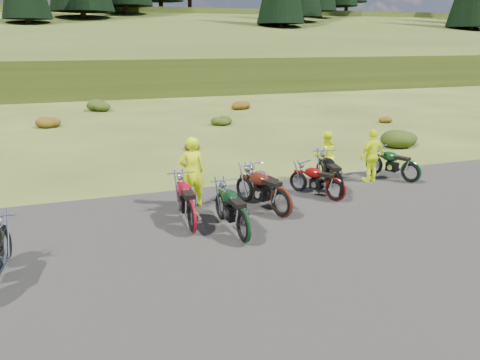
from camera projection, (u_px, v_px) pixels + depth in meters
name	position (u px, v px, depth m)	size (l,w,h in m)	color
ground	(296.00, 232.00, 11.10)	(300.00, 300.00, 0.00)	#3C4517
gravel_pad	(340.00, 269.00, 9.28)	(20.00, 12.00, 0.04)	black
hill_slope	(116.00, 78.00, 56.38)	(300.00, 46.00, 3.00)	#324316
hill_plateau	(95.00, 59.00, 110.71)	(300.00, 90.00, 9.17)	#324316
shrub_2	(47.00, 121.00, 24.08)	(1.30, 1.30, 0.77)	#63330C
shrub_3	(100.00, 104.00, 29.77)	(1.56, 1.56, 0.92)	#1E340D
shrub_4	(190.00, 145.00, 19.24)	(0.77, 0.77, 0.45)	#63330C
shrub_5	(221.00, 119.00, 24.92)	(1.03, 1.03, 0.61)	#1E340D
shrub_6	(240.00, 103.00, 30.60)	(1.30, 1.30, 0.77)	#63330C
shrub_7	(400.00, 135.00, 19.98)	(1.56, 1.56, 0.92)	#1E340D
shrub_8	(383.00, 118.00, 25.75)	(0.77, 0.77, 0.45)	#63330C
motorcycle_1	(193.00, 234.00, 10.99)	(2.23, 0.74, 1.17)	maroon
motorcycle_2	(243.00, 243.00, 10.45)	(2.20, 0.73, 1.15)	black
motorcycle_3	(277.00, 209.00, 12.56)	(1.96, 0.65, 1.03)	#A2A3A6
motorcycle_4	(281.00, 218.00, 11.93)	(2.24, 0.75, 1.17)	#49160C
motorcycle_5	(337.00, 200.00, 13.28)	(2.25, 0.75, 1.18)	black
motorcycle_6	(335.00, 202.00, 13.14)	(1.88, 0.63, 0.99)	maroon
motorcycle_7	(410.00, 183.00, 14.83)	(1.98, 0.66, 1.04)	black
person_middle	(192.00, 173.00, 12.45)	(0.70, 0.46, 1.92)	#C9E00B
person_right_a	(325.00, 157.00, 14.85)	(0.78, 0.60, 1.60)	#C9E00B
person_right_b	(372.00, 156.00, 14.75)	(0.98, 0.41, 1.68)	#C9E00B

